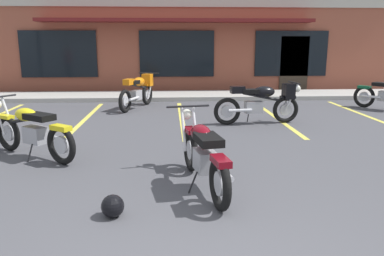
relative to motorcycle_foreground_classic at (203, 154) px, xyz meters
name	(u,v)px	position (x,y,z in m)	size (l,w,h in m)	color
ground_plane	(189,162)	(-0.13, 1.12, -0.46)	(80.00, 80.00, 0.00)	#47474C
sidewalk_kerb	(178,96)	(-0.13, 8.39, -0.39)	(22.00, 1.80, 0.14)	#A8A59E
brick_storefront_building	(176,46)	(-0.13, 12.38, 1.26)	(16.38, 5.93, 3.44)	brown
painted_stall_lines	(182,118)	(-0.13, 4.79, -0.46)	(9.84, 4.80, 0.01)	#DBCC4C
motorcycle_foreground_classic	(203,154)	(0.00, 0.00, 0.00)	(0.79, 2.10, 0.98)	black
motorcycle_red_sportbike	(138,90)	(-1.34, 6.40, 0.07)	(1.07, 2.01, 0.98)	black
motorcycle_black_cruiser	(262,102)	(1.74, 3.99, 0.07)	(2.11, 0.67, 0.98)	black
motorcycle_blue_standard	(32,130)	(-2.75, 1.55, 0.00)	(1.80, 1.47, 0.98)	black
helmet_on_pavement	(113,206)	(-1.08, -0.86, -0.33)	(0.26, 0.26, 0.26)	black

